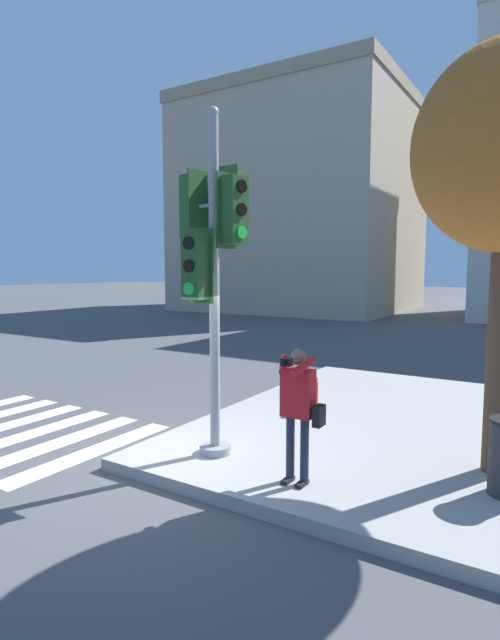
% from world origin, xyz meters
% --- Properties ---
extents(ground_plane, '(160.00, 160.00, 0.00)m').
position_xyz_m(ground_plane, '(0.00, 0.00, 0.00)').
color(ground_plane, '#4C4C4F').
extents(sidewalk_corner, '(8.00, 8.00, 0.18)m').
position_xyz_m(sidewalk_corner, '(3.50, 3.50, 0.09)').
color(sidewalk_corner, '#9E9B96').
rests_on(sidewalk_corner, ground_plane).
extents(crosswalk_stripes, '(4.39, 3.14, 0.01)m').
position_xyz_m(crosswalk_stripes, '(-3.18, -0.05, 0.00)').
color(crosswalk_stripes, silver).
rests_on(crosswalk_stripes, ground_plane).
extents(traffic_signal_pole, '(1.16, 1.16, 4.92)m').
position_xyz_m(traffic_signal_pole, '(0.76, 0.54, 3.16)').
color(traffic_signal_pole, '#939399').
rests_on(traffic_signal_pole, sidewalk_corner).
extents(person_photographer, '(0.58, 0.54, 1.71)m').
position_xyz_m(person_photographer, '(2.25, 0.27, 1.20)').
color(person_photographer, black).
rests_on(person_photographer, sidewalk_corner).
extents(fire_hydrant, '(0.17, 0.23, 0.70)m').
position_xyz_m(fire_hydrant, '(1.09, 3.22, 0.53)').
color(fire_hydrant, red).
rests_on(fire_hydrant, sidewalk_corner).
extents(building_left, '(14.71, 13.30, 14.77)m').
position_xyz_m(building_left, '(-11.27, 27.67, 7.40)').
color(building_left, tan).
rests_on(building_left, ground_plane).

